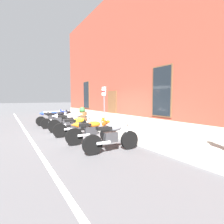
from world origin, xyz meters
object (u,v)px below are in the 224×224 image
at_px(motorcycle_blue_sport, 54,117).
at_px(motorcycle_yellow_naked, 77,126).
at_px(motorcycle_orange_sport, 94,129).
at_px(barrel_planter, 82,115).
at_px(motorcycle_black_sport, 60,118).
at_px(motorcycle_grey_naked, 112,137).
at_px(motorcycle_white_sport, 69,121).
at_px(parking_sign, 104,101).

height_order(motorcycle_blue_sport, motorcycle_yellow_naked, motorcycle_blue_sport).
bearing_deg(motorcycle_orange_sport, barrel_planter, 161.75).
height_order(motorcycle_blue_sport, motorcycle_black_sport, motorcycle_black_sport).
relative_size(motorcycle_yellow_naked, motorcycle_grey_naked, 1.07).
relative_size(motorcycle_blue_sport, motorcycle_grey_naked, 1.06).
bearing_deg(motorcycle_blue_sport, motorcycle_grey_naked, 1.48).
xyz_separation_m(motorcycle_blue_sport, motorcycle_orange_sport, (5.59, 0.14, -0.01)).
height_order(motorcycle_white_sport, motorcycle_yellow_naked, motorcycle_white_sport).
height_order(motorcycle_black_sport, motorcycle_grey_naked, motorcycle_black_sport).
bearing_deg(barrel_planter, motorcycle_orange_sport, -18.25).
relative_size(motorcycle_yellow_naked, parking_sign, 0.95).
relative_size(motorcycle_grey_naked, barrel_planter, 2.01).
bearing_deg(barrel_planter, motorcycle_white_sport, -34.83).
xyz_separation_m(motorcycle_black_sport, parking_sign, (2.24, 1.77, 1.02)).
bearing_deg(motorcycle_orange_sport, motorcycle_black_sport, -178.20).
height_order(motorcycle_blue_sport, motorcycle_orange_sport, motorcycle_blue_sport).
relative_size(motorcycle_yellow_naked, motorcycle_orange_sport, 1.05).
height_order(motorcycle_orange_sport, motorcycle_grey_naked, motorcycle_orange_sport).
relative_size(motorcycle_yellow_naked, barrel_planter, 2.14).
xyz_separation_m(motorcycle_white_sport, barrel_planter, (-2.62, 1.82, -0.02)).
bearing_deg(motorcycle_white_sport, motorcycle_black_sport, -175.75).
distance_m(motorcycle_white_sport, motorcycle_orange_sport, 2.82).
distance_m(motorcycle_yellow_naked, barrel_planter, 4.32).
height_order(motorcycle_blue_sport, motorcycle_grey_naked, motorcycle_blue_sport).
bearing_deg(motorcycle_black_sport, parking_sign, 38.31).
height_order(motorcycle_blue_sport, motorcycle_white_sport, motorcycle_white_sport).
xyz_separation_m(motorcycle_white_sport, motorcycle_orange_sport, (2.82, 0.03, -0.03)).
relative_size(motorcycle_black_sport, motorcycle_yellow_naked, 0.94).
bearing_deg(barrel_planter, motorcycle_yellow_naked, -25.84).
xyz_separation_m(motorcycle_grey_naked, barrel_planter, (-6.74, 1.76, 0.07)).
xyz_separation_m(motorcycle_yellow_naked, motorcycle_orange_sport, (1.55, 0.09, 0.07)).
distance_m(motorcycle_black_sport, motorcycle_orange_sport, 4.27).
xyz_separation_m(parking_sign, barrel_planter, (-3.41, 0.15, -1.05)).
bearing_deg(motorcycle_blue_sport, motorcycle_yellow_naked, 0.73).
bearing_deg(motorcycle_orange_sport, parking_sign, 141.03).
distance_m(motorcycle_black_sport, motorcycle_white_sport, 1.45).
distance_m(motorcycle_yellow_naked, motorcycle_orange_sport, 1.56).
height_order(motorcycle_black_sport, motorcycle_orange_sport, motorcycle_black_sport).
height_order(motorcycle_blue_sport, parking_sign, parking_sign).
xyz_separation_m(motorcycle_black_sport, motorcycle_grey_naked, (5.57, 0.17, -0.10)).
bearing_deg(motorcycle_black_sport, motorcycle_orange_sport, 1.80).
xyz_separation_m(motorcycle_yellow_naked, motorcycle_grey_naked, (2.85, 0.13, 0.02)).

